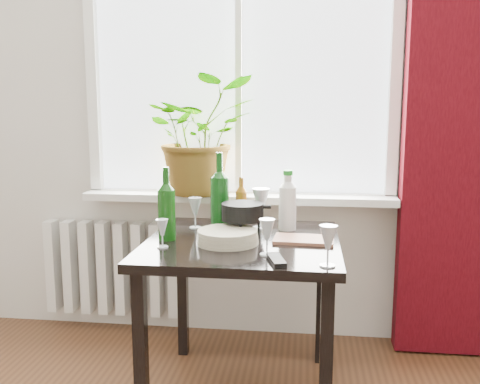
# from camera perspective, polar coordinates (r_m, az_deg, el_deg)

# --- Properties ---
(window) EXTENTS (1.72, 0.08, 1.62)m
(window) POSITION_cam_1_polar(r_m,az_deg,el_deg) (3.00, -0.07, 14.41)
(window) COLOR white
(window) RESTS_ON ground
(windowsill) EXTENTS (1.72, 0.20, 0.04)m
(windowsill) POSITION_cam_1_polar(r_m,az_deg,el_deg) (2.96, -0.24, -0.57)
(windowsill) COLOR silver
(windowsill) RESTS_ON ground
(curtain) EXTENTS (0.50, 0.12, 2.56)m
(curtain) POSITION_cam_1_polar(r_m,az_deg,el_deg) (2.96, 21.94, 7.91)
(curtain) COLOR #34040A
(curtain) RESTS_ON ground
(radiator) EXTENTS (0.80, 0.10, 0.55)m
(radiator) POSITION_cam_1_polar(r_m,az_deg,el_deg) (3.28, -13.41, -7.87)
(radiator) COLOR silver
(radiator) RESTS_ON ground
(table) EXTENTS (0.85, 0.85, 0.74)m
(table) POSITION_cam_1_polar(r_m,az_deg,el_deg) (2.41, 0.28, -7.24)
(table) COLOR black
(table) RESTS_ON ground
(potted_plant) EXTENTS (0.73, 0.70, 0.65)m
(potted_plant) POSITION_cam_1_polar(r_m,az_deg,el_deg) (2.94, -4.27, 6.04)
(potted_plant) COLOR #207A21
(potted_plant) RESTS_ON windowsill
(wine_bottle_left) EXTENTS (0.10, 0.10, 0.33)m
(wine_bottle_left) POSITION_cam_1_polar(r_m,az_deg,el_deg) (2.38, -7.85, -1.18)
(wine_bottle_left) COLOR #0D3A0B
(wine_bottle_left) RESTS_ON table
(wine_bottle_right) EXTENTS (0.10, 0.10, 0.38)m
(wine_bottle_right) POSITION_cam_1_polar(r_m,az_deg,el_deg) (2.54, -2.18, 0.15)
(wine_bottle_right) COLOR #0B3B0E
(wine_bottle_right) RESTS_ON table
(bottle_amber) EXTENTS (0.07, 0.07, 0.24)m
(bottle_amber) POSITION_cam_1_polar(r_m,az_deg,el_deg) (2.70, 0.14, -0.85)
(bottle_amber) COLOR brown
(bottle_amber) RESTS_ON table
(cleaning_bottle) EXTENTS (0.09, 0.09, 0.29)m
(cleaning_bottle) POSITION_cam_1_polar(r_m,az_deg,el_deg) (2.56, 5.10, -0.83)
(cleaning_bottle) COLOR white
(cleaning_bottle) RESTS_ON table
(wineglass_front_right) EXTENTS (0.07, 0.07, 0.15)m
(wineglass_front_right) POSITION_cam_1_polar(r_m,az_deg,el_deg) (2.13, 2.90, -4.80)
(wineglass_front_right) COLOR silver
(wineglass_front_right) RESTS_ON table
(wineglass_far_right) EXTENTS (0.09, 0.09, 0.16)m
(wineglass_far_right) POSITION_cam_1_polar(r_m,az_deg,el_deg) (2.01, 9.37, -5.65)
(wineglass_far_right) COLOR #B5B9C3
(wineglass_far_right) RESTS_ON table
(wineglass_back_center) EXTENTS (0.10, 0.10, 0.20)m
(wineglass_back_center) POSITION_cam_1_polar(r_m,az_deg,el_deg) (2.58, 2.23, -1.69)
(wineglass_back_center) COLOR silver
(wineglass_back_center) RESTS_ON table
(wineglass_back_left) EXTENTS (0.08, 0.08, 0.15)m
(wineglass_back_left) POSITION_cam_1_polar(r_m,az_deg,el_deg) (2.60, -4.80, -2.22)
(wineglass_back_left) COLOR silver
(wineglass_back_left) RESTS_ON table
(wineglass_front_left) EXTENTS (0.06, 0.06, 0.12)m
(wineglass_front_left) POSITION_cam_1_polar(r_m,az_deg,el_deg) (2.27, -8.29, -4.38)
(wineglass_front_left) COLOR silver
(wineglass_front_left) RESTS_ON table
(plate_stack) EXTENTS (0.28, 0.28, 0.06)m
(plate_stack) POSITION_cam_1_polar(r_m,az_deg,el_deg) (2.32, -1.35, -4.80)
(plate_stack) COLOR #BBB59B
(plate_stack) RESTS_ON table
(fondue_pot) EXTENTS (0.26, 0.24, 0.15)m
(fondue_pot) POSITION_cam_1_polar(r_m,az_deg,el_deg) (2.45, 0.27, -2.93)
(fondue_pot) COLOR black
(fondue_pot) RESTS_ON table
(tv_remote) EXTENTS (0.09, 0.17, 0.02)m
(tv_remote) POSITION_cam_1_polar(r_m,az_deg,el_deg) (2.07, 3.89, -7.21)
(tv_remote) COLOR black
(tv_remote) RESTS_ON table
(cutting_board) EXTENTS (0.27, 0.18, 0.01)m
(cutting_board) POSITION_cam_1_polar(r_m,az_deg,el_deg) (2.38, 6.81, -5.06)
(cutting_board) COLOR #8E5740
(cutting_board) RESTS_ON table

